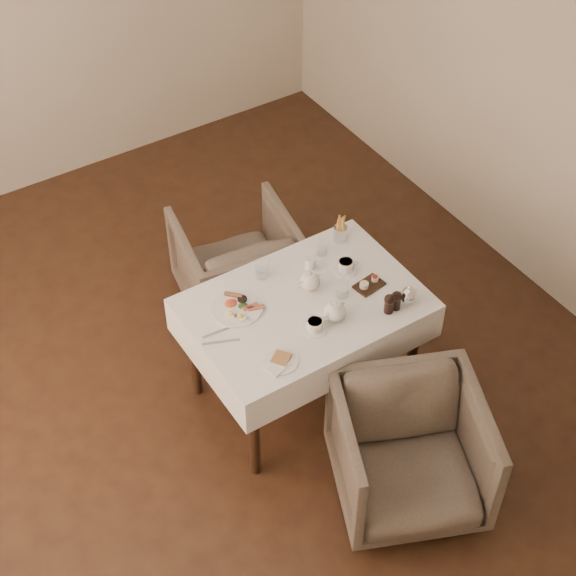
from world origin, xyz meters
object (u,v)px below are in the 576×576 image
(breakfast_plate, at_px, (237,307))
(teapot_centre, at_px, (310,280))
(armchair_near, at_px, (410,453))
(armchair_far, at_px, (237,263))
(table, at_px, (304,317))

(breakfast_plate, bearing_deg, teapot_centre, -28.78)
(armchair_near, height_order, armchair_far, armchair_near)
(armchair_far, bearing_deg, armchair_near, 100.43)
(armchair_near, relative_size, breakfast_plate, 2.72)
(breakfast_plate, distance_m, teapot_centre, 0.43)
(armchair_near, height_order, breakfast_plate, breakfast_plate)
(table, bearing_deg, breakfast_plate, 154.46)
(teapot_centre, bearing_deg, table, -138.76)
(teapot_centre, bearing_deg, armchair_near, -91.26)
(breakfast_plate, bearing_deg, armchair_near, -86.29)
(teapot_centre, bearing_deg, armchair_far, 90.49)
(armchair_near, xyz_separation_m, breakfast_plate, (-0.41, 1.05, 0.41))
(armchair_far, distance_m, breakfast_plate, 0.93)
(armchair_near, distance_m, armchair_far, 1.77)
(armchair_near, height_order, teapot_centre, teapot_centre)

